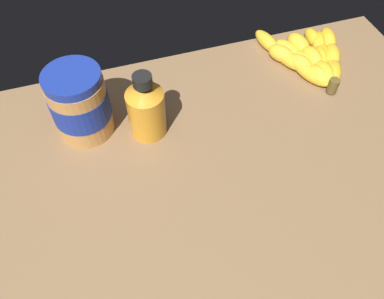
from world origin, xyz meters
The scene contains 4 objects.
ground_plane centered at (0.00, 0.00, -1.53)cm, with size 99.84×58.20×3.07cm, color brown.
banana_bunch centered at (29.37, 17.69, 1.58)cm, with size 17.57×21.92×3.58cm.
peanut_butter_jar centered at (-17.51, 14.32, 6.36)cm, with size 9.93×9.93×12.91cm.
honey_bottle centered at (-6.97, 10.54, 5.76)cm, with size 6.52×6.52×12.94cm.
Camera 1 is at (-13.31, -34.72, 53.71)cm, focal length 36.06 mm.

